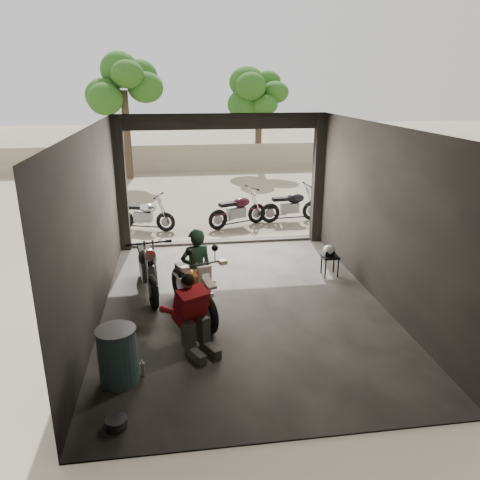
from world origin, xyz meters
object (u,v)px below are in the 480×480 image
object	(u,v)px
outside_bike_a	(144,212)
outside_bike_c	(291,203)
main_bike	(193,284)
stool	(330,259)
oil_drum	(118,357)
helmet	(329,250)
outside_bike_b	(238,208)
rider	(197,270)
mechanic	(195,317)
sign_post	(342,171)
left_bike	(147,263)

from	to	relation	value
outside_bike_a	outside_bike_c	world-z (taller)	outside_bike_c
outside_bike_a	outside_bike_c	size ratio (longest dim) A/B	0.93
main_bike	outside_bike_a	world-z (taller)	main_bike
stool	oil_drum	distance (m)	5.10
helmet	outside_bike_b	bearing A→B (deg)	115.34
outside_bike_a	outside_bike_b	bearing A→B (deg)	-71.25
outside_bike_c	main_bike	bearing A→B (deg)	146.07
rider	mechanic	xyz separation A→B (m)	(-0.10, -1.40, -0.17)
sign_post	outside_bike_a	bearing A→B (deg)	170.77
left_bike	outside_bike_b	size ratio (longest dim) A/B	1.12
rider	oil_drum	world-z (taller)	rider
rider	oil_drum	size ratio (longest dim) A/B	1.89
stool	oil_drum	bearing A→B (deg)	-141.65
oil_drum	left_bike	bearing A→B (deg)	84.62
outside_bike_c	sign_post	world-z (taller)	sign_post
outside_bike_a	helmet	xyz separation A→B (m)	(3.98, -3.78, 0.06)
helmet	sign_post	bearing A→B (deg)	70.99
outside_bike_a	stool	distance (m)	5.54
outside_bike_a	stool	xyz separation A→B (m)	(4.00, -3.83, -0.13)
outside_bike_c	oil_drum	distance (m)	8.39
rider	stool	size ratio (longest dim) A/B	3.33
stool	helmet	bearing A→B (deg)	118.63
outside_bike_c	helmet	bearing A→B (deg)	172.65
outside_bike_b	outside_bike_c	xyz separation A→B (m)	(1.61, 0.28, 0.00)
rider	sign_post	world-z (taller)	sign_post
main_bike	sign_post	distance (m)	5.58
main_bike	mechanic	xyz separation A→B (m)	(-0.01, -1.19, -0.00)
left_bike	oil_drum	bearing A→B (deg)	-105.26
main_bike	rider	bearing A→B (deg)	49.27
outside_bike_c	stool	distance (m)	4.11
outside_bike_c	helmet	world-z (taller)	outside_bike_c
outside_bike_c	sign_post	bearing A→B (deg)	-158.17
left_bike	mechanic	world-z (taller)	left_bike
outside_bike_a	stool	bearing A→B (deg)	-115.00
outside_bike_c	rider	world-z (taller)	rider
outside_bike_b	helmet	distance (m)	4.03
sign_post	left_bike	bearing A→B (deg)	-143.82
sign_post	outside_bike_b	bearing A→B (deg)	156.35
left_bike	helmet	bearing A→B (deg)	-4.58
outside_bike_c	stool	world-z (taller)	outside_bike_c
outside_bike_c	oil_drum	xyz separation A→B (m)	(-4.19, -7.27, -0.14)
mechanic	helmet	distance (m)	3.90
stool	sign_post	distance (m)	2.95
main_bike	oil_drum	xyz separation A→B (m)	(-1.08, -1.80, -0.19)
stool	helmet	size ratio (longest dim) A/B	1.88
main_bike	outside_bike_a	xyz separation A→B (m)	(-1.08, 5.19, -0.08)
stool	sign_post	world-z (taller)	sign_post
outside_bike_a	rider	xyz separation A→B (m)	(1.17, -4.98, 0.25)
rider	helmet	xyz separation A→B (m)	(2.81, 1.20, -0.19)
outside_bike_b	oil_drum	distance (m)	7.45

